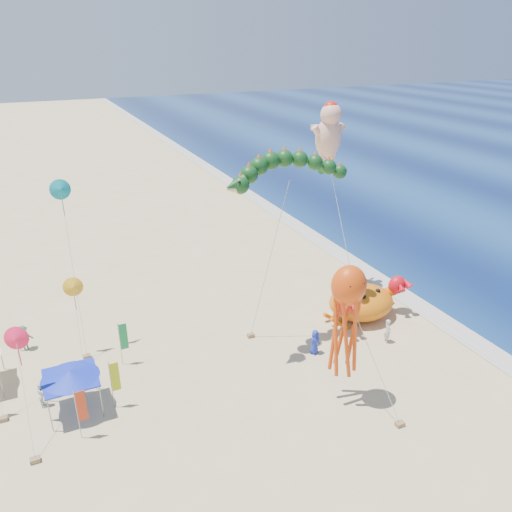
# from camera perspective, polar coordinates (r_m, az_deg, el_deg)

# --- Properties ---
(ground) EXTENTS (320.00, 320.00, 0.00)m
(ground) POSITION_cam_1_polar(r_m,az_deg,el_deg) (36.03, 4.29, -10.13)
(ground) COLOR #D1B784
(ground) RESTS_ON ground
(foam_strip) EXTENTS (320.00, 320.00, 0.00)m
(foam_strip) POSITION_cam_1_polar(r_m,az_deg,el_deg) (42.40, 18.75, -5.82)
(foam_strip) COLOR silver
(foam_strip) RESTS_ON ground
(crab_inflatable) EXTENTS (7.01, 5.15, 3.07)m
(crab_inflatable) POSITION_cam_1_polar(r_m,az_deg,el_deg) (39.44, 12.03, -5.09)
(crab_inflatable) COLOR #D6660B
(crab_inflatable) RESTS_ON ground
(dragon_kite) EXTENTS (10.00, 4.46, 13.17)m
(dragon_kite) POSITION_cam_1_polar(r_m,az_deg,el_deg) (32.19, 3.62, 9.35)
(dragon_kite) COLOR #0F3713
(dragon_kite) RESTS_ON ground
(cherub_kite) EXTENTS (2.46, 4.96, 15.55)m
(cherub_kite) POSITION_cam_1_polar(r_m,az_deg,el_deg) (40.36, 8.37, 13.95)
(cherub_kite) COLOR #EFAE92
(cherub_kite) RESTS_ON ground
(octopus_kite) EXTENTS (3.01, 4.53, 8.81)m
(octopus_kite) POSITION_cam_1_polar(r_m,az_deg,el_deg) (28.47, 10.32, -6.34)
(octopus_kite) COLOR #DD420B
(octopus_kite) RESTS_ON ground
(canopy_blue) EXTENTS (3.27, 3.27, 2.71)m
(canopy_blue) POSITION_cam_1_polar(r_m,az_deg,el_deg) (31.03, -20.49, -12.62)
(canopy_blue) COLOR gray
(canopy_blue) RESTS_ON ground
(feather_flags) EXTENTS (8.32, 5.86, 3.20)m
(feather_flags) POSITION_cam_1_polar(r_m,az_deg,el_deg) (31.54, -19.55, -12.76)
(feather_flags) COLOR gray
(feather_flags) RESTS_ON ground
(beachgoers) EXTENTS (24.47, 10.66, 1.89)m
(beachgoers) POSITION_cam_1_polar(r_m,az_deg,el_deg) (34.37, -12.28, -10.76)
(beachgoers) COLOR white
(beachgoers) RESTS_ON ground
(small_kites) EXTENTS (6.09, 10.54, 11.93)m
(small_kites) POSITION_cam_1_polar(r_m,az_deg,el_deg) (32.34, -23.46, -2.74)
(small_kites) COLOR #0D8690
(small_kites) RESTS_ON ground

